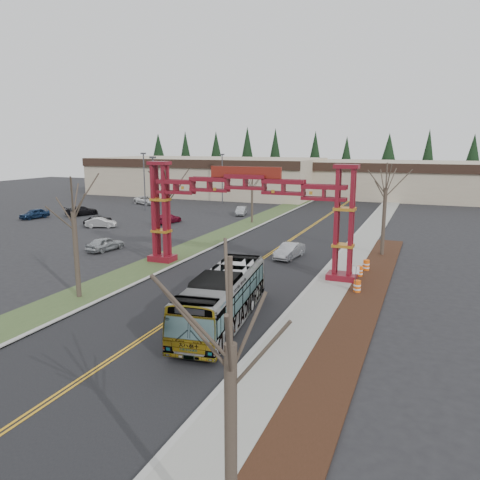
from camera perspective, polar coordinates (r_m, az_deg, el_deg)
The scene contains 35 objects.
ground at distance 24.33m, azimuth -15.70°, elevation -14.06°, with size 200.00×200.00×0.00m, color black.
road at distance 45.50m, azimuth 3.89°, elevation -1.55°, with size 12.00×110.00×0.02m, color black.
lane_line_left at distance 45.53m, azimuth 3.75°, elevation -1.52°, with size 0.12×100.00×0.01m, color orange.
lane_line_right at distance 45.46m, azimuth 4.04°, elevation -1.54°, with size 0.12×100.00×0.01m, color orange.
curb_right at distance 43.99m, azimuth 11.52°, elevation -2.13°, with size 0.30×110.00×0.15m, color #AAAAA4.
sidewalk_right at distance 43.76m, azimuth 13.38°, elevation -2.29°, with size 2.60×110.00×0.14m, color gray.
landscape_strip at distance 29.20m, azimuth 13.74°, elevation -9.39°, with size 2.60×50.00×0.12m, color black.
grass_median at distance 48.53m, azimuth -5.10°, elevation -0.70°, with size 4.00×110.00×0.08m, color #354D26.
curb_left at distance 47.72m, azimuth -3.13°, elevation -0.84°, with size 0.30×110.00×0.15m, color #AAAAA4.
gateway_arch at distance 37.97m, azimuth 0.66°, elevation 5.00°, with size 18.20×1.60×8.90m.
retail_building_west at distance 99.47m, azimuth -4.00°, elevation 7.81°, with size 46.00×22.30×7.50m.
retail_building_east at distance 97.34m, azimuth 20.07°, elevation 6.90°, with size 38.00×20.30×7.00m.
conifer_treeline at distance 109.98m, azimuth 15.33°, elevation 9.21°, with size 116.10×5.60×13.00m.
transit_bus at distance 27.47m, azimuth -2.15°, elevation -7.05°, with size 2.64×11.28×3.14m, color #B6BABF.
silver_sedan at distance 43.37m, azimuth 6.05°, elevation -1.31°, with size 1.48×4.23×1.39m, color #A5A8AD.
parked_car_near_a at distance 48.03m, azimuth -16.11°, elevation -0.45°, with size 1.63×4.06×1.38m, color #A1A6A9.
parked_car_near_b at distance 61.54m, azimuth -16.59°, elevation 2.03°, with size 1.30×3.74×1.23m, color beige.
parked_car_near_c at distance 63.79m, azimuth -16.90°, elevation 2.34°, with size 2.04×4.43×1.23m, color black.
parked_car_mid_a at distance 62.96m, azimuth -8.77°, elevation 2.61°, with size 1.79×4.40×1.28m, color maroon.
parked_car_mid_b at distance 72.21m, azimuth -23.78°, elevation 2.96°, with size 1.67×4.14×1.41m, color navy.
parked_car_far_a at distance 69.50m, azimuth 0.16°, elevation 3.59°, with size 1.33×3.82×1.26m, color #999CA0.
parked_car_far_b at distance 83.41m, azimuth -11.29°, elevation 4.78°, with size 2.41×5.23×1.45m, color white.
parked_car_far_c at distance 72.92m, azimuth -18.73°, elevation 3.40°, with size 1.96×4.82×1.40m, color black.
bare_tree_median_near at distance 32.96m, azimuth -19.67°, elevation 3.18°, with size 3.40×3.40×8.20m.
bare_tree_median_mid at distance 42.70m, azimuth -8.75°, elevation 5.60°, with size 3.44×3.44×8.29m.
bare_tree_median_far at distance 61.94m, azimuth 1.49°, elevation 6.56°, with size 3.02×3.02×6.91m.
bare_tree_right_near at distance 10.71m, azimuth -1.17°, elevation -12.80°, with size 3.06×3.06×8.01m.
bare_tree_right_far at distance 45.29m, azimuth 17.35°, elevation 6.03°, with size 3.49×3.49×8.70m.
light_pole_near at distance 60.43m, azimuth -10.48°, elevation 6.45°, with size 0.77×0.38×8.83m.
light_pole_mid at distance 75.00m, azimuth -11.60°, elevation 7.48°, with size 0.78×0.39×9.04m.
light_pole_far at distance 83.19m, azimuth -2.17°, elevation 7.94°, with size 0.75×0.38×8.66m.
street_sign at distance 33.69m, azimuth 13.94°, elevation -4.08°, with size 0.44×0.20×2.01m.
barrel_south at distance 34.13m, azimuth 14.09°, elevation -5.58°, with size 0.51×0.51×0.95m.
barrel_mid at distance 38.21m, azimuth 14.38°, elevation -3.78°, with size 0.49×0.49×0.91m.
barrel_north at distance 40.08m, azimuth 15.13°, elevation -3.04°, with size 0.53×0.53×0.98m.
Camera 1 is at (13.89, -17.07, 10.37)m, focal length 35.00 mm.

